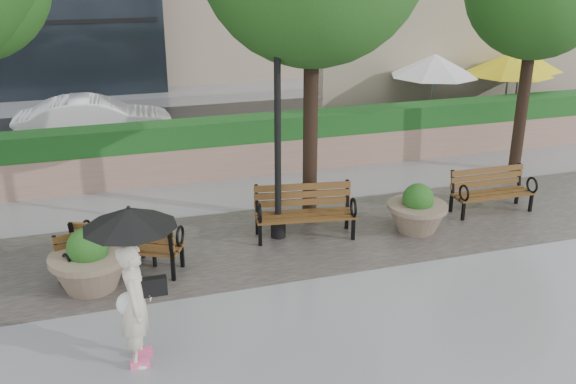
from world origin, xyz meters
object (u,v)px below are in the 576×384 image
object	(u,v)px
lamppost	(278,132)
pedestrian	(134,271)
planter_right	(417,213)
car_right	(96,122)
bench_1	(108,262)
bench_2	(129,256)
bench_4	(491,200)
bench_3	(305,223)
planter_left	(90,266)

from	to	relation	value
lamppost	pedestrian	distance (m)	4.27
planter_right	pedestrian	bearing A→B (deg)	-154.18
car_right	pedestrian	world-z (taller)	pedestrian
bench_1	bench_2	distance (m)	0.36
bench_2	bench_4	world-z (taller)	bench_2
lamppost	bench_2	bearing A→B (deg)	-168.66
car_right	bench_4	bearing A→B (deg)	-132.67
bench_1	bench_2	bearing A→B (deg)	-13.41
bench_1	planter_right	world-z (taller)	planter_right
bench_3	car_right	xyz separation A→B (m)	(-3.46, 7.32, 0.39)
car_right	pedestrian	xyz separation A→B (m)	(0.18, -10.30, 0.61)
bench_2	planter_left	size ratio (longest dim) A/B	1.50
lamppost	planter_right	bearing A→B (deg)	-11.47
bench_1	car_right	xyz separation A→B (m)	(0.10, 7.77, 0.44)
bench_2	planter_left	world-z (taller)	planter_left
planter_left	pedestrian	bearing A→B (deg)	-75.31
bench_2	lamppost	world-z (taller)	lamppost
bench_2	bench_4	size ratio (longest dim) A/B	1.11
bench_4	planter_right	world-z (taller)	planter_right
bench_2	planter_right	xyz separation A→B (m)	(5.33, 0.03, 0.09)
bench_3	bench_4	distance (m)	4.03
planter_right	lamppost	xyz separation A→B (m)	(-2.59, 0.53, 1.65)
planter_left	car_right	world-z (taller)	car_right
bench_2	car_right	world-z (taller)	car_right
lamppost	car_right	xyz separation A→B (m)	(-2.99, 7.17, -1.34)
pedestrian	bench_2	bearing A→B (deg)	12.53
bench_4	planter_left	world-z (taller)	planter_left
planter_left	car_right	bearing A→B (deg)	87.31
bench_1	bench_3	xyz separation A→B (m)	(3.56, 0.45, 0.05)
bench_2	lamppost	xyz separation A→B (m)	(2.74, 0.55, 1.74)
bench_3	car_right	distance (m)	8.10
bench_2	planter_right	distance (m)	5.33
lamppost	car_right	size ratio (longest dim) A/B	1.09
planter_left	planter_right	distance (m)	5.98
bench_2	car_right	xyz separation A→B (m)	(-0.25, 7.72, 0.41)
lamppost	pedestrian	xyz separation A→B (m)	(-2.81, -3.14, -0.72)
bench_2	pedestrian	world-z (taller)	pedestrian
bench_2	lamppost	distance (m)	3.30
bench_1	planter_left	bearing A→B (deg)	-147.90
planter_left	planter_right	size ratio (longest dim) A/B	1.09
bench_1	bench_2	world-z (taller)	bench_2
lamppost	planter_left	bearing A→B (deg)	-163.76
bench_3	planter_left	xyz separation A→B (m)	(-3.84, -0.83, 0.11)
planter_left	lamppost	bearing A→B (deg)	16.24
pedestrian	bench_1	bearing A→B (deg)	20.41
car_right	planter_left	bearing A→B (deg)	178.90
planter_left	car_right	xyz separation A→B (m)	(0.38, 8.15, 0.28)
bench_4	lamppost	bearing A→B (deg)	178.90
lamppost	car_right	world-z (taller)	lamppost
planter_left	pedestrian	xyz separation A→B (m)	(0.56, -2.15, 0.89)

